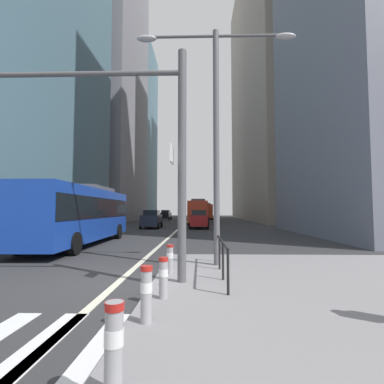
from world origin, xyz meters
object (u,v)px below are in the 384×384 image
(car_oncoming_far, at_px, (152,219))
(bollard_right, at_px, (163,275))
(bollard_back, at_px, (170,257))
(city_bus_red_distant, at_px, (205,211))
(city_bus_blue_oncoming, at_px, (81,212))
(bollard_left, at_px, (146,291))
(car_receding_far, at_px, (200,215))
(street_lamp_post, at_px, (216,112))
(bollard_front, at_px, (114,343))
(car_receding_near, at_px, (199,219))
(traffic_signal_gantry, at_px, (103,127))
(car_oncoming_mid, at_px, (166,215))
(city_bus_red_receding, at_px, (199,211))

(car_oncoming_far, bearing_deg, bollard_right, -79.98)
(bollard_back, bearing_deg, city_bus_red_distant, 87.80)
(city_bus_blue_oncoming, height_order, bollard_left, city_bus_blue_oncoming)
(car_receding_far, height_order, street_lamp_post, street_lamp_post)
(car_receding_far, bearing_deg, bollard_front, -90.96)
(city_bus_blue_oncoming, xyz_separation_m, car_oncoming_far, (1.48, 15.17, -0.85))
(car_receding_near, bearing_deg, street_lamp_post, -88.22)
(city_bus_blue_oncoming, bearing_deg, traffic_signal_gantry, -64.36)
(city_bus_blue_oncoming, relative_size, city_bus_red_distant, 1.00)
(car_oncoming_mid, xyz_separation_m, car_receding_far, (6.72, -4.88, 0.00))
(city_bus_red_distant, relative_size, bollard_left, 12.61)
(bollard_front, bearing_deg, car_receding_near, 88.47)
(car_oncoming_far, relative_size, bollard_left, 5.09)
(bollard_right, distance_m, bollard_back, 2.28)
(car_receding_near, height_order, street_lamp_post, street_lamp_post)
(city_bus_blue_oncoming, bearing_deg, car_oncoming_far, 84.41)
(city_bus_blue_oncoming, xyz_separation_m, bollard_front, (5.85, -13.15, -1.19))
(street_lamp_post, bearing_deg, bollard_front, -101.73)
(car_receding_near, bearing_deg, bollard_front, -91.53)
(city_bus_blue_oncoming, height_order, bollard_front, city_bus_blue_oncoming)
(bollard_front, bearing_deg, car_oncoming_mid, 96.22)
(car_oncoming_mid, xyz_separation_m, car_oncoming_far, (1.53, -25.74, 0.00))
(bollard_back, bearing_deg, car_receding_far, 88.91)
(car_receding_far, relative_size, street_lamp_post, 0.52)
(bollard_right, bearing_deg, car_receding_near, 88.50)
(car_receding_far, distance_m, bollard_right, 46.09)
(car_receding_far, bearing_deg, city_bus_blue_oncoming, -100.49)
(car_oncoming_far, relative_size, bollard_front, 5.11)
(car_receding_far, xyz_separation_m, street_lamp_post, (0.58, -42.43, 4.29))
(car_receding_near, xyz_separation_m, bollard_left, (-0.76, -26.08, -0.34))
(city_bus_blue_oncoming, xyz_separation_m, bollard_left, (5.83, -11.33, -1.19))
(car_oncoming_mid, height_order, bollard_front, car_oncoming_mid)
(traffic_signal_gantry, xyz_separation_m, bollard_right, (1.77, -1.36, -3.50))
(bollard_left, distance_m, bollard_back, 3.56)
(city_bus_red_receding, xyz_separation_m, bollard_front, (-0.72, -38.12, -1.19))
(bollard_right, bearing_deg, city_bus_blue_oncoming, 120.59)
(car_receding_near, bearing_deg, bollard_right, -91.50)
(bollard_back, bearing_deg, bollard_front, -89.92)
(city_bus_red_receding, bearing_deg, city_bus_blue_oncoming, -104.73)
(city_bus_red_receding, height_order, bollard_front, city_bus_red_receding)
(street_lamp_post, bearing_deg, city_bus_blue_oncoming, 138.55)
(car_receding_near, bearing_deg, car_oncoming_mid, 104.24)
(city_bus_red_distant, height_order, bollard_front, city_bus_red_distant)
(car_oncoming_mid, bearing_deg, city_bus_red_receding, -67.48)
(car_oncoming_mid, xyz_separation_m, bollard_right, (5.99, -50.96, -0.38))
(street_lamp_post, bearing_deg, city_bus_red_distant, 89.29)
(bollard_front, height_order, bollard_left, bollard_left)
(car_receding_near, distance_m, car_oncoming_far, 5.12)
(city_bus_red_distant, bearing_deg, bollard_front, -91.99)
(city_bus_blue_oncoming, height_order, car_receding_far, city_bus_blue_oncoming)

